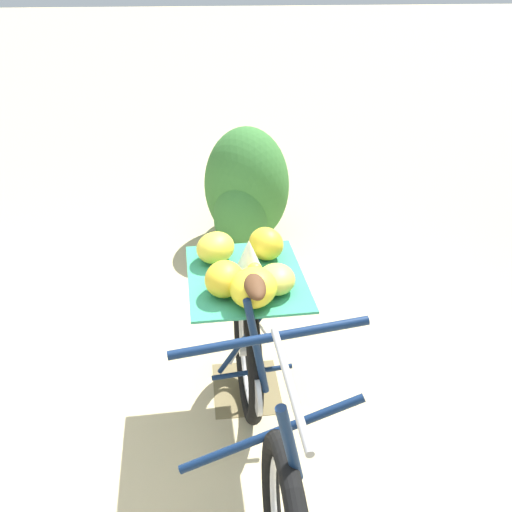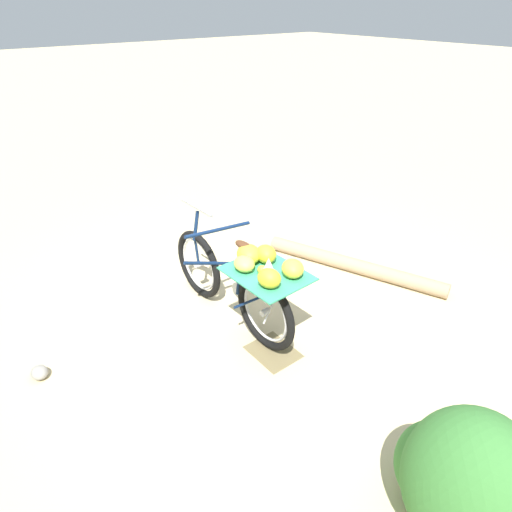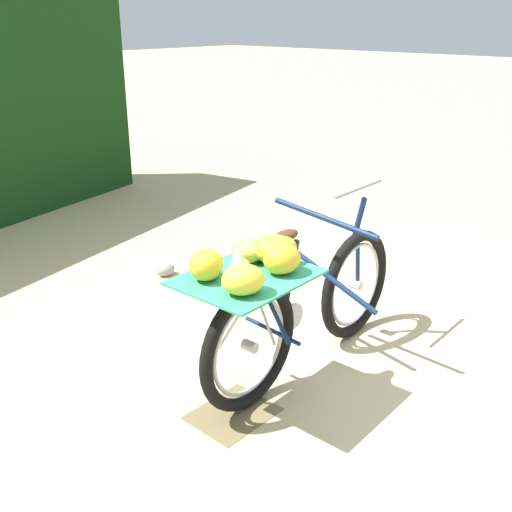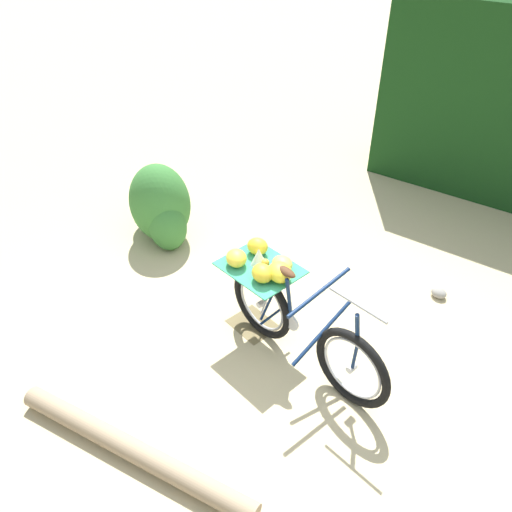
# 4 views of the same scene
# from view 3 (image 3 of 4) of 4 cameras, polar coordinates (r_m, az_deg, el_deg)

# --- Properties ---
(ground_plane) EXTENTS (60.00, 60.00, 0.00)m
(ground_plane) POSITION_cam_3_polar(r_m,az_deg,el_deg) (3.70, 4.46, -11.34)
(ground_plane) COLOR #C6B284
(bicycle) EXTENTS (1.78, 0.71, 1.03)m
(bicycle) POSITION_cam_3_polar(r_m,az_deg,el_deg) (3.46, 3.45, -3.88)
(bicycle) COLOR black
(bicycle) RESTS_ON ground_plane
(path_stone) EXTENTS (0.16, 0.13, 0.10)m
(path_stone) POSITION_cam_3_polar(r_m,az_deg,el_deg) (5.08, -8.47, -1.27)
(path_stone) COLOR gray
(path_stone) RESTS_ON ground_plane
(leaf_litter_patch) EXTENTS (0.44, 0.36, 0.01)m
(leaf_litter_patch) POSITION_cam_3_polar(r_m,az_deg,el_deg) (3.40, -2.17, -14.50)
(leaf_litter_patch) COLOR olive
(leaf_litter_patch) RESTS_ON ground_plane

